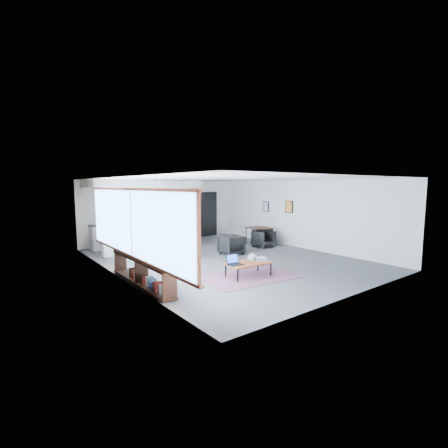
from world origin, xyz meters
TOP-DOWN VIEW (x-y plane):
  - room at (0.00, 0.00)m, footprint 7.02×9.02m
  - window at (-3.46, -0.90)m, footprint 0.10×5.95m
  - console at (-3.30, -1.05)m, footprint 0.35×3.00m
  - kitchenette at (-1.20, 3.71)m, footprint 4.20×1.96m
  - doorway at (2.30, 4.42)m, footprint 1.10×0.12m
  - track_light at (-0.59, 2.20)m, footprint 1.60×0.07m
  - wall_art_lower at (3.47, 0.40)m, footprint 0.03×0.38m
  - wall_art_upper at (3.47, 1.70)m, footprint 0.03×0.34m
  - kilim_rug at (-0.77, -2.01)m, footprint 2.57×1.89m
  - coffee_table at (-0.77, -2.01)m, footprint 1.21×0.71m
  - laptop at (-1.21, -1.95)m, footprint 0.36×0.30m
  - ceramic_pot at (-0.69, -2.07)m, footprint 0.24×0.24m
  - book_stack at (-0.33, -2.02)m, footprint 0.33×0.30m
  - coaster at (-0.68, -2.19)m, footprint 0.10×0.10m
  - armchair_left at (-1.57, 0.99)m, footprint 0.92×0.88m
  - armchair_right at (0.59, 0.44)m, footprint 0.74×0.69m
  - floor_lamp at (-0.49, 1.53)m, footprint 0.57×0.57m
  - dining_table at (2.66, 1.24)m, footprint 0.97×0.97m
  - dining_chair_near at (2.44, 0.75)m, footprint 0.61×0.58m
  - dining_chair_far at (3.00, 1.41)m, footprint 0.72×0.70m
  - microwave at (-0.23, 4.15)m, footprint 0.62×0.40m

SIDE VIEW (x-z plane):
  - kilim_rug at x=-0.77m, z-range 0.00..0.01m
  - dining_chair_far at x=3.00m, z-range 0.00..0.59m
  - dining_chair_near at x=2.44m, z-range 0.00..0.61m
  - console at x=-3.30m, z-range -0.07..0.73m
  - coffee_table at x=-0.77m, z-range 0.16..0.54m
  - armchair_right at x=0.59m, z-range 0.00..0.74m
  - coaster at x=-0.68m, z-range 0.38..0.39m
  - armchair_left at x=-1.57m, z-range 0.00..0.81m
  - book_stack at x=-0.33m, z-range 0.38..0.46m
  - laptop at x=-1.21m, z-range 0.33..0.58m
  - ceramic_pot at x=-0.69m, z-range 0.38..0.63m
  - dining_table at x=2.66m, z-range 0.29..1.00m
  - doorway at x=2.30m, z-range 0.00..2.15m
  - microwave at x=-0.23m, z-range 0.93..1.33m
  - room at x=0.00m, z-range -0.01..2.61m
  - kitchenette at x=-1.20m, z-range 0.08..2.68m
  - window at x=-3.46m, z-range 0.63..2.29m
  - floor_lamp at x=-0.49m, z-range 0.62..2.31m
  - wall_art_upper at x=3.47m, z-range 1.28..1.72m
  - wall_art_lower at x=3.47m, z-range 1.31..1.79m
  - track_light at x=-0.59m, z-range 2.45..2.60m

